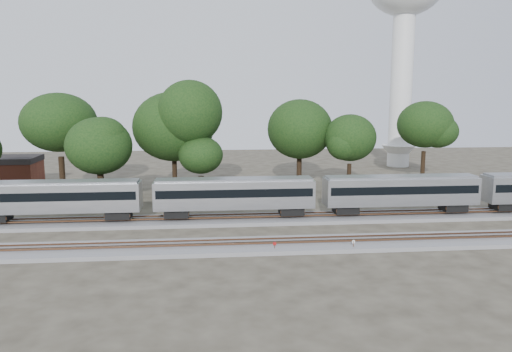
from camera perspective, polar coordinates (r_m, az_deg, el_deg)
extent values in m
plane|color=#383328|center=(50.76, -1.44, -6.89)|extent=(160.00, 160.00, 0.00)
cube|color=slate|center=(56.49, -1.87, -5.00)|extent=(160.00, 5.00, 0.40)
cube|color=brown|center=(55.68, -1.82, -4.73)|extent=(160.00, 0.08, 0.15)
cube|color=brown|center=(57.07, -1.91, -4.38)|extent=(160.00, 0.08, 0.15)
cube|color=slate|center=(46.88, -1.10, -8.01)|extent=(160.00, 5.00, 0.40)
cube|color=brown|center=(46.07, -1.03, -7.73)|extent=(160.00, 0.08, 0.15)
cube|color=brown|center=(47.44, -1.17, -7.23)|extent=(160.00, 0.08, 0.15)
cube|color=silver|center=(58.11, -21.75, -2.25)|extent=(17.78, 3.07, 3.07)
cube|color=black|center=(58.05, -21.77, -1.95)|extent=(17.17, 3.12, 0.92)
cube|color=gray|center=(57.83, -21.85, -0.71)|extent=(17.37, 2.45, 0.36)
cube|color=black|center=(57.04, -15.40, -4.17)|extent=(2.66, 2.25, 0.92)
cube|color=silver|center=(55.80, -2.48, -2.05)|extent=(17.78, 3.07, 3.07)
cube|color=black|center=(55.74, -2.48, -1.74)|extent=(17.17, 3.12, 0.92)
cube|color=gray|center=(55.51, -2.49, -0.44)|extent=(17.37, 2.45, 0.36)
cube|color=black|center=(56.28, -9.04, -4.13)|extent=(2.66, 2.25, 0.92)
cube|color=black|center=(56.90, 4.04, -3.89)|extent=(2.66, 2.25, 0.92)
cube|color=silver|center=(59.89, 16.20, -1.63)|extent=(17.78, 3.07, 3.07)
cube|color=black|center=(59.84, 16.21, -1.34)|extent=(17.17, 3.12, 0.92)
cube|color=gray|center=(59.62, 16.27, -0.13)|extent=(17.37, 2.45, 0.36)
cube|color=black|center=(58.25, 10.20, -3.70)|extent=(2.66, 2.25, 0.92)
cube|color=black|center=(62.92, 21.59, -3.25)|extent=(2.66, 2.25, 0.92)
cube|color=black|center=(66.01, 26.49, -3.02)|extent=(2.66, 2.25, 0.92)
cylinder|color=#512D19|center=(45.57, 2.14, -8.22)|extent=(0.06, 0.06, 0.87)
cylinder|color=#A30B0F|center=(45.46, 2.14, -7.75)|extent=(0.31, 0.10, 0.31)
cylinder|color=#512D19|center=(46.83, 11.07, -7.87)|extent=(0.06, 0.06, 0.93)
cylinder|color=silver|center=(46.71, 11.09, -7.38)|extent=(0.33, 0.12, 0.33)
cube|color=#512D19|center=(45.98, 7.39, -8.50)|extent=(0.53, 0.36, 0.30)
cylinder|color=silver|center=(102.84, 16.25, 9.30)|extent=(4.23, 4.23, 29.64)
cone|color=silver|center=(103.54, 15.94, 2.26)|extent=(6.78, 6.78, 4.23)
cube|color=brown|center=(86.47, -26.66, 0.16)|extent=(9.65, 6.82, 3.82)
cube|color=black|center=(86.17, -26.77, 1.70)|extent=(9.85, 7.02, 0.86)
cylinder|color=black|center=(75.23, -21.25, -0.03)|extent=(0.70, 0.70, 5.57)
ellipsoid|color=black|center=(74.47, -21.60, 5.72)|extent=(10.51, 10.51, 8.93)
cylinder|color=black|center=(66.85, -17.28, -1.53)|extent=(0.70, 0.70, 4.17)
ellipsoid|color=black|center=(66.06, -17.52, 3.30)|extent=(7.86, 7.86, 6.68)
cylinder|color=black|center=(71.51, -9.26, -0.10)|extent=(0.70, 0.70, 5.25)
ellipsoid|color=black|center=(70.72, -9.41, 5.60)|extent=(9.89, 9.89, 8.41)
cylinder|color=black|center=(67.61, -6.27, -1.40)|extent=(0.70, 0.70, 3.33)
ellipsoid|color=black|center=(66.93, -6.34, 2.41)|extent=(6.28, 6.28, 5.34)
cylinder|color=black|center=(75.29, 4.94, 0.32)|extent=(0.70, 0.70, 4.90)
ellipsoid|color=black|center=(74.55, 5.01, 5.37)|extent=(9.23, 9.23, 7.85)
cylinder|color=black|center=(72.83, 10.57, -0.32)|extent=(0.70, 0.70, 4.36)
ellipsoid|color=black|center=(72.10, 10.71, 4.32)|extent=(8.22, 8.22, 6.99)
cylinder|color=black|center=(85.70, 18.52, 1.02)|extent=(0.70, 0.70, 5.06)
ellipsoid|color=black|center=(85.05, 18.76, 5.60)|extent=(9.54, 9.54, 8.11)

